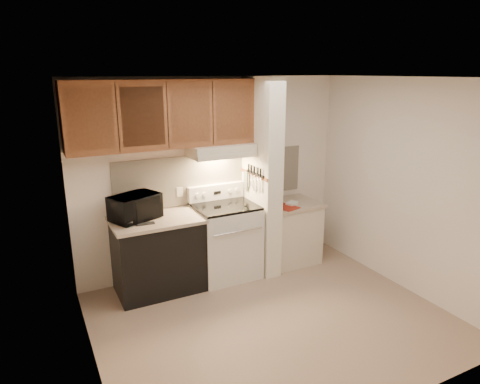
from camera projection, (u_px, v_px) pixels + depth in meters
floor at (272, 318)px, 4.59m from camera, size 3.60×3.60×0.00m
ceiling at (277, 78)px, 3.91m from camera, size 3.60×3.60×0.00m
wall_back at (214, 176)px, 5.53m from camera, size 3.60×2.50×0.02m
wall_left at (84, 239)px, 3.46m from camera, size 0.02×3.00×2.50m
wall_right at (405, 186)px, 5.03m from camera, size 0.02×3.00×2.50m
backsplash at (214, 177)px, 5.53m from camera, size 2.60×0.02×0.63m
range_body at (226, 242)px, 5.45m from camera, size 0.76×0.65×0.92m
oven_window at (237, 248)px, 5.17m from camera, size 0.50×0.01×0.30m
oven_handle at (238, 232)px, 5.08m from camera, size 0.65×0.02×0.02m
cooktop at (225, 206)px, 5.32m from camera, size 0.74×0.64×0.03m
range_backguard at (216, 192)px, 5.54m from camera, size 0.76×0.08×0.20m
range_display at (217, 193)px, 5.50m from camera, size 0.10×0.01×0.04m
range_knob_left_outer at (197, 195)px, 5.37m from camera, size 0.05×0.02×0.05m
range_knob_left_inner at (204, 194)px, 5.42m from camera, size 0.05×0.02×0.05m
range_knob_right_inner at (230, 191)px, 5.58m from camera, size 0.05×0.02×0.05m
range_knob_right_outer at (237, 190)px, 5.62m from camera, size 0.05×0.02×0.05m
dishwasher_front at (158, 256)px, 5.08m from camera, size 1.00×0.63×0.87m
left_countertop at (156, 220)px, 4.96m from camera, size 1.04×0.67×0.04m
spoon_rest at (145, 224)px, 4.76m from camera, size 0.21×0.08×0.01m
teal_jar at (128, 221)px, 4.70m from camera, size 0.13×0.13×0.11m
outlet at (180, 192)px, 5.34m from camera, size 0.08×0.01×0.12m
microwave at (135, 207)px, 4.88m from camera, size 0.63×0.55×0.29m
partition_pillar at (261, 177)px, 5.45m from camera, size 0.22×0.70×2.50m
pillar_trim at (254, 174)px, 5.39m from camera, size 0.01×0.70×0.04m
knife_strip at (255, 174)px, 5.34m from camera, size 0.02×0.42×0.04m
knife_blade_a at (260, 185)px, 5.23m from camera, size 0.01×0.03×0.16m
knife_handle_a at (261, 173)px, 5.18m from camera, size 0.02×0.02×0.10m
knife_blade_b at (258, 184)px, 5.29m from camera, size 0.01×0.04×0.18m
knife_handle_b at (258, 172)px, 5.24m from camera, size 0.02×0.02×0.10m
knife_blade_c at (254, 183)px, 5.36m from camera, size 0.01×0.04×0.20m
knife_handle_c at (254, 170)px, 5.32m from camera, size 0.02×0.02×0.10m
knife_blade_d at (251, 180)px, 5.43m from camera, size 0.01×0.04×0.16m
knife_handle_d at (252, 169)px, 5.38m from camera, size 0.02×0.02×0.10m
knife_blade_e at (248, 180)px, 5.51m from camera, size 0.01×0.04×0.18m
knife_handle_e at (249, 168)px, 5.45m from camera, size 0.02×0.02×0.10m
oven_mitt at (246, 180)px, 5.56m from camera, size 0.03×0.09×0.22m
right_cab_base at (290, 233)px, 5.89m from camera, size 0.70×0.60×0.81m
right_countertop at (291, 204)px, 5.77m from camera, size 0.74×0.64×0.04m
red_folder at (285, 207)px, 5.56m from camera, size 0.31×0.37×0.01m
white_box at (292, 203)px, 5.65m from camera, size 0.18×0.16×0.04m
range_hood at (221, 150)px, 5.24m from camera, size 0.78×0.44×0.15m
hood_lip at (228, 156)px, 5.07m from camera, size 0.78×0.04×0.06m
upper_cabinets at (163, 114)px, 4.85m from camera, size 2.18×0.33×0.77m
cab_door_a at (90, 119)px, 4.36m from camera, size 0.46×0.01×0.63m
cab_gap_a at (117, 118)px, 4.48m from camera, size 0.01×0.01×0.73m
cab_door_b at (143, 117)px, 4.60m from camera, size 0.46×0.01×0.63m
cab_gap_b at (168, 115)px, 4.72m from camera, size 0.01×0.01×0.73m
cab_door_c at (191, 114)px, 4.84m from camera, size 0.46×0.01×0.63m
cab_gap_c at (213, 113)px, 4.95m from camera, size 0.01×0.01×0.73m
cab_door_d at (234, 112)px, 5.07m from camera, size 0.46×0.01×0.63m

